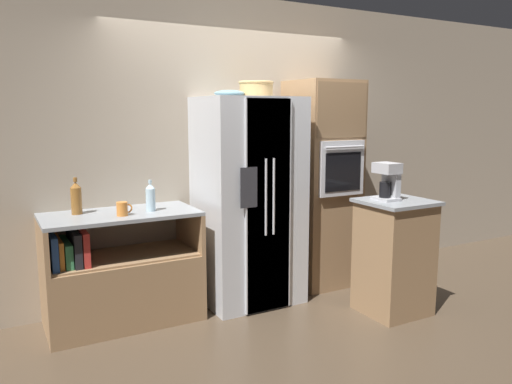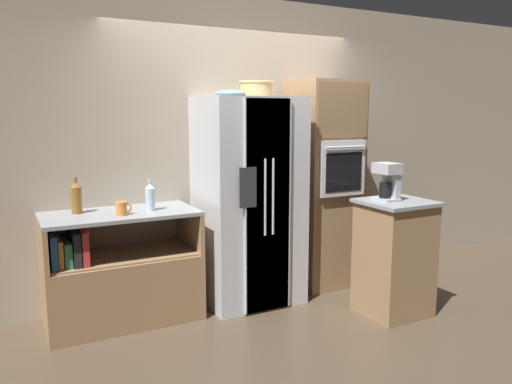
{
  "view_description": "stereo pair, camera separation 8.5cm",
  "coord_description": "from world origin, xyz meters",
  "px_view_note": "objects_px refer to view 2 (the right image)",
  "views": [
    {
      "loc": [
        -2.14,
        -3.91,
        1.73
      ],
      "look_at": [
        -0.03,
        -0.05,
        1.03
      ],
      "focal_mm": 35.0,
      "sensor_mm": 36.0,
      "label": 1
    },
    {
      "loc": [
        -2.06,
        -3.95,
        1.73
      ],
      "look_at": [
        -0.03,
        -0.05,
        1.03
      ],
      "focal_mm": 35.0,
      "sensor_mm": 36.0,
      "label": 2
    }
  ],
  "objects_px": {
    "refrigerator": "(249,201)",
    "mug": "(122,208)",
    "wicker_basket": "(257,89)",
    "bottle_short": "(150,197)",
    "bottle_tall": "(76,197)",
    "wall_oven": "(323,184)",
    "coffee_maker": "(388,180)",
    "fruit_bowl": "(230,93)"
  },
  "relations": [
    {
      "from": "wall_oven",
      "to": "fruit_bowl",
      "type": "xyz_separation_m",
      "value": [
        -1.0,
        0.03,
        0.87
      ]
    },
    {
      "from": "wall_oven",
      "to": "wicker_basket",
      "type": "relative_size",
      "value": 6.39
    },
    {
      "from": "fruit_bowl",
      "to": "bottle_short",
      "type": "height_order",
      "value": "fruit_bowl"
    },
    {
      "from": "refrigerator",
      "to": "coffee_maker",
      "type": "height_order",
      "value": "refrigerator"
    },
    {
      "from": "fruit_bowl",
      "to": "coffee_maker",
      "type": "height_order",
      "value": "fruit_bowl"
    },
    {
      "from": "fruit_bowl",
      "to": "wall_oven",
      "type": "bearing_deg",
      "value": -1.83
    },
    {
      "from": "bottle_tall",
      "to": "bottle_short",
      "type": "xyz_separation_m",
      "value": [
        0.56,
        -0.16,
        -0.02
      ]
    },
    {
      "from": "refrigerator",
      "to": "bottle_tall",
      "type": "bearing_deg",
      "value": 173.49
    },
    {
      "from": "bottle_tall",
      "to": "bottle_short",
      "type": "relative_size",
      "value": 1.14
    },
    {
      "from": "wicker_basket",
      "to": "fruit_bowl",
      "type": "relative_size",
      "value": 1.17
    },
    {
      "from": "refrigerator",
      "to": "fruit_bowl",
      "type": "height_order",
      "value": "fruit_bowl"
    },
    {
      "from": "bottle_tall",
      "to": "bottle_short",
      "type": "distance_m",
      "value": 0.58
    },
    {
      "from": "wall_oven",
      "to": "fruit_bowl",
      "type": "distance_m",
      "value": 1.33
    },
    {
      "from": "mug",
      "to": "bottle_short",
      "type": "bearing_deg",
      "value": 17.22
    },
    {
      "from": "wicker_basket",
      "to": "bottle_short",
      "type": "xyz_separation_m",
      "value": [
        -1.02,
        -0.06,
        -0.9
      ]
    },
    {
      "from": "refrigerator",
      "to": "coffee_maker",
      "type": "distance_m",
      "value": 1.24
    },
    {
      "from": "wicker_basket",
      "to": "bottle_short",
      "type": "height_order",
      "value": "wicker_basket"
    },
    {
      "from": "bottle_tall",
      "to": "coffee_maker",
      "type": "relative_size",
      "value": 0.93
    },
    {
      "from": "mug",
      "to": "coffee_maker",
      "type": "bearing_deg",
      "value": -20.27
    },
    {
      "from": "fruit_bowl",
      "to": "bottle_tall",
      "type": "bearing_deg",
      "value": 176.93
    },
    {
      "from": "bottle_short",
      "to": "refrigerator",
      "type": "bearing_deg",
      "value": -0.47
    },
    {
      "from": "refrigerator",
      "to": "wicker_basket",
      "type": "xyz_separation_m",
      "value": [
        0.12,
        0.07,
        1.01
      ]
    },
    {
      "from": "bottle_short",
      "to": "mug",
      "type": "height_order",
      "value": "bottle_short"
    },
    {
      "from": "refrigerator",
      "to": "bottle_short",
      "type": "bearing_deg",
      "value": 179.53
    },
    {
      "from": "bottle_tall",
      "to": "mug",
      "type": "xyz_separation_m",
      "value": [
        0.31,
        -0.24,
        -0.08
      ]
    },
    {
      "from": "wall_oven",
      "to": "mug",
      "type": "height_order",
      "value": "wall_oven"
    },
    {
      "from": "wall_oven",
      "to": "wicker_basket",
      "type": "bearing_deg",
      "value": 179.59
    },
    {
      "from": "refrigerator",
      "to": "mug",
      "type": "xyz_separation_m",
      "value": [
        -1.16,
        -0.07,
        0.05
      ]
    },
    {
      "from": "fruit_bowl",
      "to": "coffee_maker",
      "type": "relative_size",
      "value": 0.86
    },
    {
      "from": "wall_oven",
      "to": "coffee_maker",
      "type": "relative_size",
      "value": 6.4
    },
    {
      "from": "refrigerator",
      "to": "mug",
      "type": "relative_size",
      "value": 14.94
    },
    {
      "from": "mug",
      "to": "wall_oven",
      "type": "bearing_deg",
      "value": 3.8
    },
    {
      "from": "fruit_bowl",
      "to": "bottle_short",
      "type": "xyz_separation_m",
      "value": [
        -0.77,
        -0.09,
        -0.85
      ]
    },
    {
      "from": "fruit_bowl",
      "to": "mug",
      "type": "distance_m",
      "value": 1.38
    },
    {
      "from": "wall_oven",
      "to": "mug",
      "type": "relative_size",
      "value": 16.3
    },
    {
      "from": "wall_oven",
      "to": "fruit_bowl",
      "type": "height_order",
      "value": "wall_oven"
    },
    {
      "from": "bottle_short",
      "to": "bottle_tall",
      "type": "bearing_deg",
      "value": 163.98
    },
    {
      "from": "wall_oven",
      "to": "coffee_maker",
      "type": "height_order",
      "value": "wall_oven"
    },
    {
      "from": "bottle_tall",
      "to": "fruit_bowl",
      "type": "bearing_deg",
      "value": -3.07
    },
    {
      "from": "wall_oven",
      "to": "bottle_tall",
      "type": "bearing_deg",
      "value": 177.46
    },
    {
      "from": "refrigerator",
      "to": "wall_oven",
      "type": "relative_size",
      "value": 0.92
    },
    {
      "from": "wicker_basket",
      "to": "bottle_short",
      "type": "bearing_deg",
      "value": -176.54
    }
  ]
}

